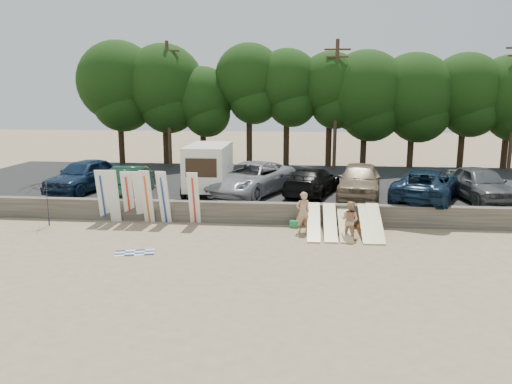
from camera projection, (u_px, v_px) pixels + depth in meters
ground at (304, 243)px, 20.55m from camera, size 120.00×120.00×0.00m
seawall at (305, 214)px, 23.38m from camera, size 44.00×0.50×1.00m
parking_lot at (306, 187)px, 30.73m from camera, size 44.00×14.50×0.70m
treeline at (304, 88)px, 36.46m from camera, size 34.27×6.33×9.26m
utility_poles at (336, 102)px, 34.90m from camera, size 25.80×0.26×9.00m
box_trailer at (209, 166)px, 26.79m from camera, size 2.45×4.24×2.66m
car_0 at (84, 175)px, 27.60m from camera, size 3.16×5.56×1.78m
car_1 at (131, 180)px, 26.70m from camera, size 2.05×4.89×1.57m
car_2 at (251, 178)px, 26.73m from camera, size 5.10×6.83×1.72m
car_3 at (312, 181)px, 26.65m from camera, size 3.49×5.51×1.49m
car_4 at (359, 180)px, 26.08m from camera, size 2.84×5.50×1.79m
car_5 at (426, 185)px, 25.03m from camera, size 4.66×6.50×1.64m
car_6 at (480, 184)px, 25.14m from camera, size 2.65×5.28×1.73m
surfboard_upright_0 at (103, 196)px, 23.74m from camera, size 0.57×0.72×2.54m
surfboard_upright_1 at (113, 196)px, 23.56m from camera, size 0.54×0.59×2.56m
surfboard_upright_2 at (128, 196)px, 23.64m from camera, size 0.62×0.89×2.50m
surfboard_upright_3 at (140, 197)px, 23.54m from camera, size 0.55×0.81×2.51m
surfboard_upright_4 at (147, 197)px, 23.43m from camera, size 0.54×0.60×2.56m
surfboard_upright_5 at (164, 197)px, 23.40m from camera, size 0.51×0.80×2.51m
surfboard_upright_6 at (164, 197)px, 23.36m from camera, size 0.58×0.70×2.55m
surfboard_upright_7 at (194, 198)px, 23.18m from camera, size 0.53×0.76×2.52m
surfboard_low_0 at (314, 222)px, 21.75m from camera, size 0.56×2.84×1.10m
surfboard_low_1 at (330, 222)px, 21.74m from camera, size 0.56×2.85×1.08m
surfboard_low_2 at (345, 224)px, 21.73m from camera, size 0.56×2.90×0.91m
surfboard_low_3 at (367, 223)px, 21.50m from camera, size 0.56×2.84×1.10m
surfboard_low_4 at (375, 223)px, 21.48m from camera, size 0.56×2.83×1.14m
beachgoer_a at (303, 212)px, 21.95m from camera, size 0.79×0.68×1.83m
beachgoer_b at (350, 220)px, 20.94m from camera, size 1.00×0.94×1.64m
cooler at (294, 224)px, 22.91m from camera, size 0.42×0.35×0.32m
gear_bag at (361, 227)px, 22.62m from camera, size 0.36×0.33×0.22m
beach_towel at (135, 253)px, 19.26m from camera, size 1.82×1.82×0.00m
beach_umbrella at (46, 203)px, 23.00m from camera, size 3.30×3.31×2.12m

